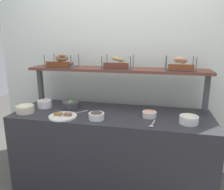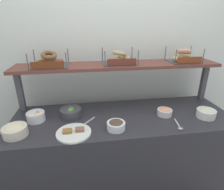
{
  "view_description": "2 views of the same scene",
  "coord_description": "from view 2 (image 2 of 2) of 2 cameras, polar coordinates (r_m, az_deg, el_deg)",
  "views": [
    {
      "loc": [
        0.46,
        -2.06,
        1.58
      ],
      "look_at": [
        -0.01,
        0.08,
        1.02
      ],
      "focal_mm": 34.79,
      "sensor_mm": 36.0,
      "label": 1
    },
    {
      "loc": [
        -0.32,
        -1.45,
        1.67
      ],
      "look_at": [
        -0.09,
        0.06,
        1.04
      ],
      "focal_mm": 29.38,
      "sensor_mm": 36.0,
      "label": 2
    }
  ],
  "objects": [
    {
      "name": "ground_plane",
      "position": [
        2.24,
        2.93,
        -26.0
      ],
      "size": [
        8.0,
        8.0,
        0.0
      ],
      "primitive_type": "plane",
      "color": "#595651"
    },
    {
      "name": "bowl_potato_salad",
      "position": [
        1.6,
        -27.96,
        -9.63
      ],
      "size": [
        0.18,
        0.18,
        0.1
      ],
      "color": "beige",
      "rests_on": "deli_counter"
    },
    {
      "name": "deli_counter",
      "position": [
        1.94,
        3.19,
        -17.64
      ],
      "size": [
        2.01,
        0.7,
        0.85
      ],
      "primitive_type": "cube",
      "color": "#2D2D33",
      "rests_on": "ground_plane"
    },
    {
      "name": "serving_plate_white",
      "position": [
        1.49,
        -11.81,
        -11.35
      ],
      "size": [
        0.27,
        0.27,
        0.04
      ],
      "color": "white",
      "rests_on": "deli_counter"
    },
    {
      "name": "serving_spoon_near_plate",
      "position": [
        1.64,
        20.1,
        -9.04
      ],
      "size": [
        0.06,
        0.17,
        0.01
      ],
      "color": "#B7B7BC",
      "rests_on": "deli_counter"
    },
    {
      "name": "bagel_basket_cinnamon_raisin",
      "position": [
        1.76,
        -18.9,
        9.84
      ],
      "size": [
        0.32,
        0.26,
        0.14
      ],
      "color": "#4C4C51",
      "rests_on": "upper_shelf"
    },
    {
      "name": "shelf_riser_left",
      "position": [
        1.94,
        -26.74,
        1.09
      ],
      "size": [
        0.05,
        0.05,
        0.4
      ],
      "primitive_type": "cube",
      "color": "#4C4C51",
      "rests_on": "deli_counter"
    },
    {
      "name": "bowl_fruit_salad",
      "position": [
        1.74,
        -22.59,
        -6.17
      ],
      "size": [
        0.15,
        0.15,
        0.09
      ],
      "color": "white",
      "rests_on": "deli_counter"
    },
    {
      "name": "bowl_chocolate_spread",
      "position": [
        1.5,
        1.26,
        -9.3
      ],
      "size": [
        0.15,
        0.15,
        0.08
      ],
      "color": "white",
      "rests_on": "deli_counter"
    },
    {
      "name": "bowl_lox_spread",
      "position": [
        1.77,
        16.07,
        -4.99
      ],
      "size": [
        0.14,
        0.14,
        0.07
      ],
      "color": "silver",
      "rests_on": "deli_counter"
    },
    {
      "name": "upper_shelf",
      "position": [
        1.8,
        2.02,
        9.24
      ],
      "size": [
        1.97,
        0.32,
        0.03
      ],
      "primitive_type": "cube",
      "color": "brown",
      "rests_on": "shelf_riser_left"
    },
    {
      "name": "bowl_scallion_spread",
      "position": [
        1.87,
        27.24,
        -4.91
      ],
      "size": [
        0.17,
        0.17,
        0.09
      ],
      "color": "white",
      "rests_on": "deli_counter"
    },
    {
      "name": "bagel_basket_sesame",
      "position": [
        1.8,
        2.27,
        11.14
      ],
      "size": [
        0.32,
        0.26,
        0.14
      ],
      "color": "#4C4C51",
      "rests_on": "upper_shelf"
    },
    {
      "name": "shelf_riser_right",
      "position": [
        2.23,
        26.6,
        3.71
      ],
      "size": [
        0.05,
        0.05,
        0.4
      ],
      "primitive_type": "cube",
      "color": "#4C4C51",
      "rests_on": "deli_counter"
    },
    {
      "name": "bagel_basket_plain",
      "position": [
        2.01,
        21.28,
        10.95
      ],
      "size": [
        0.29,
        0.26,
        0.14
      ],
      "color": "#4C4C51",
      "rests_on": "upper_shelf"
    },
    {
      "name": "serving_spoon_by_edge",
      "position": [
        1.6,
        -8.08,
        -8.61
      ],
      "size": [
        0.13,
        0.14,
        0.01
      ],
      "color": "#B7B7BC",
      "rests_on": "deli_counter"
    },
    {
      "name": "back_wall",
      "position": [
        2.08,
        0.58,
        9.24
      ],
      "size": [
        3.21,
        0.06,
        2.4
      ],
      "primitive_type": "cube",
      "color": "white",
      "rests_on": "ground_plane"
    },
    {
      "name": "bowl_veggie_mix",
      "position": [
        1.72,
        -12.66,
        -5.28
      ],
      "size": [
        0.19,
        0.19,
        0.09
      ],
      "color": "#414147",
      "rests_on": "deli_counter"
    }
  ]
}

